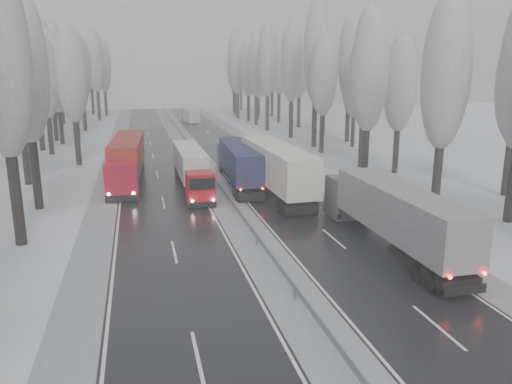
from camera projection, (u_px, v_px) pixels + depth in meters
name	position (u px, v px, depth m)	size (l,w,h in m)	color
ground	(325.00, 342.00, 20.59)	(260.00, 260.00, 0.00)	white
carriageway_right	(266.00, 181.00, 50.11)	(7.50, 200.00, 0.03)	black
carriageway_left	(160.00, 187.00, 47.75)	(7.50, 200.00, 0.03)	black
median_slush	(214.00, 184.00, 48.92)	(3.00, 200.00, 0.04)	#9FA2A7
shoulder_right	(312.00, 179.00, 51.22)	(2.40, 200.00, 0.04)	#9FA2A7
shoulder_left	(106.00, 190.00, 46.63)	(2.40, 200.00, 0.04)	#9FA2A7
median_guardrail	(214.00, 178.00, 48.77)	(0.12, 200.00, 0.76)	slate
tree_16	(446.00, 73.00, 36.22)	(3.60, 3.60, 16.53)	black
tree_18	(370.00, 72.00, 46.84)	(3.60, 3.60, 16.58)	black
tree_19	(400.00, 85.00, 52.16)	(3.60, 3.60, 14.57)	black
tree_20	(365.00, 77.00, 55.41)	(3.60, 3.60, 15.71)	black
tree_21	(368.00, 60.00, 59.25)	(3.60, 3.60, 18.62)	black
tree_22	(324.00, 75.00, 65.05)	(3.60, 3.60, 15.86)	black
tree_23	(355.00, 85.00, 70.60)	(3.60, 3.60, 13.55)	black
tree_24	(316.00, 53.00, 69.66)	(3.60, 3.60, 20.49)	black
tree_25	(350.00, 59.00, 75.16)	(3.60, 3.60, 19.44)	black
tree_26	(292.00, 62.00, 79.53)	(3.60, 3.60, 18.78)	black
tree_27	(325.00, 67.00, 85.10)	(3.60, 3.60, 17.62)	black
tree_28	(268.00, 60.00, 89.22)	(3.60, 3.60, 19.62)	black
tree_29	(300.00, 66.00, 94.89)	(3.60, 3.60, 18.11)	black
tree_30	(256.00, 67.00, 98.75)	(3.60, 3.60, 17.86)	black
tree_31	(279.00, 65.00, 103.75)	(3.60, 3.60, 18.58)	black
tree_32	(248.00, 68.00, 105.94)	(3.60, 3.60, 17.33)	black
tree_33	(258.00, 77.00, 110.88)	(3.60, 3.60, 14.33)	black
tree_34	(238.00, 68.00, 112.40)	(3.60, 3.60, 17.63)	black
tree_35	(272.00, 66.00, 118.16)	(3.60, 3.60, 18.25)	black
tree_36	(235.00, 61.00, 121.60)	(3.60, 3.60, 20.23)	black
tree_37	(259.00, 71.00, 127.54)	(3.60, 3.60, 16.37)	black
tree_38	(234.00, 67.00, 132.31)	(3.60, 3.60, 17.97)	black
tree_39	(241.00, 71.00, 136.99)	(3.60, 3.60, 16.19)	black
tree_58	(24.00, 67.00, 37.74)	(3.60, 3.60, 17.21)	black
tree_60	(17.00, 84.00, 46.62)	(3.60, 3.60, 14.84)	black
tree_62	(72.00, 75.00, 56.29)	(3.60, 3.60, 16.04)	black
tree_63	(4.00, 70.00, 58.16)	(3.60, 3.60, 16.88)	black
tree_64	(45.00, 78.00, 63.90)	(3.60, 3.60, 15.42)	black
tree_65	(33.00, 57.00, 66.66)	(3.60, 3.60, 19.48)	black
tree_66	(57.00, 77.00, 73.06)	(3.60, 3.60, 15.23)	black
tree_67	(50.00, 69.00, 76.24)	(3.60, 3.60, 17.09)	black
tree_68	(73.00, 71.00, 79.58)	(3.60, 3.60, 16.65)	black
tree_69	(44.00, 60.00, 81.87)	(3.60, 3.60, 19.35)	black
tree_70	(81.00, 69.00, 89.10)	(3.60, 3.60, 17.09)	black
tree_71	(55.00, 60.00, 91.42)	(3.60, 3.60, 19.61)	black
tree_72	(72.00, 76.00, 97.64)	(3.60, 3.60, 15.11)	black
tree_73	(59.00, 69.00, 100.45)	(3.60, 3.60, 17.22)	black
tree_74	(95.00, 61.00, 108.01)	(3.60, 3.60, 19.68)	black
tree_75	(54.00, 65.00, 109.90)	(3.60, 3.60, 18.60)	black
tree_76	(103.00, 65.00, 117.28)	(3.60, 3.60, 18.55)	black
tree_77	(81.00, 77.00, 120.44)	(3.60, 3.60, 14.32)	black
tree_78	(90.00, 63.00, 122.57)	(3.60, 3.60, 19.55)	black
tree_79	(80.00, 69.00, 126.10)	(3.60, 3.60, 17.07)	black
truck_grey_tarp	(391.00, 211.00, 30.94)	(2.56, 15.97, 4.09)	#4F4F54
truck_blue_box	(238.00, 161.00, 48.45)	(3.22, 15.59, 3.97)	#1A1A41
truck_cream_box	(273.00, 166.00, 44.23)	(3.23, 17.87, 4.57)	#B6ADA1
box_truck_distant	(190.00, 116.00, 105.56)	(3.28, 7.87, 2.85)	silver
truck_red_white	(191.00, 166.00, 47.15)	(2.32, 14.19, 3.63)	#A80912
truck_red_red	(127.00, 158.00, 48.84)	(3.64, 17.07, 4.35)	#A6091F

